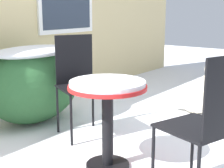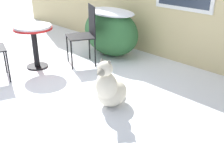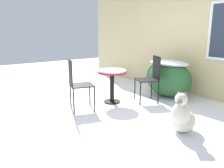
{
  "view_description": "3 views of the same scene",
  "coord_description": "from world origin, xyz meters",
  "px_view_note": "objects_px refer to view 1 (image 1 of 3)",
  "views": [
    {
      "loc": [
        -2.61,
        -1.35,
        1.28
      ],
      "look_at": [
        0.0,
        0.6,
        0.55
      ],
      "focal_mm": 55.0,
      "sensor_mm": 36.0,
      "label": 1
    },
    {
      "loc": [
        3.56,
        -1.97,
        1.81
      ],
      "look_at": [
        1.28,
        0.25,
        0.29
      ],
      "focal_mm": 45.0,
      "sensor_mm": 36.0,
      "label": 2
    },
    {
      "loc": [
        3.14,
        -2.52,
        1.5
      ],
      "look_at": [
        -0.54,
        0.24,
        0.41
      ],
      "focal_mm": 35.0,
      "sensor_mm": 36.0,
      "label": 3
    }
  ],
  "objects_px": {
    "patio_chair_near_table": "(79,80)",
    "patio_chair_far_side": "(207,121)",
    "dog": "(201,94)",
    "patio_table": "(108,100)"
  },
  "relations": [
    {
      "from": "patio_chair_near_table",
      "to": "patio_chair_far_side",
      "type": "relative_size",
      "value": 1.0
    },
    {
      "from": "patio_chair_near_table",
      "to": "dog",
      "type": "xyz_separation_m",
      "value": [
        1.38,
        -0.75,
        -0.32
      ]
    },
    {
      "from": "patio_chair_near_table",
      "to": "patio_chair_far_side",
      "type": "height_order",
      "value": "same"
    },
    {
      "from": "dog",
      "to": "patio_table",
      "type": "bearing_deg",
      "value": 163.62
    },
    {
      "from": "patio_chair_far_side",
      "to": "dog",
      "type": "height_order",
      "value": "patio_chair_far_side"
    },
    {
      "from": "dog",
      "to": "patio_chair_near_table",
      "type": "bearing_deg",
      "value": 136.43
    },
    {
      "from": "patio_table",
      "to": "dog",
      "type": "xyz_separation_m",
      "value": [
        1.84,
        -0.04,
        -0.32
      ]
    },
    {
      "from": "dog",
      "to": "patio_chair_far_side",
      "type": "bearing_deg",
      "value": -172.2
    },
    {
      "from": "patio_chair_near_table",
      "to": "dog",
      "type": "bearing_deg",
      "value": -2.31
    },
    {
      "from": "patio_chair_far_side",
      "to": "dog",
      "type": "bearing_deg",
      "value": -138.99
    }
  ]
}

